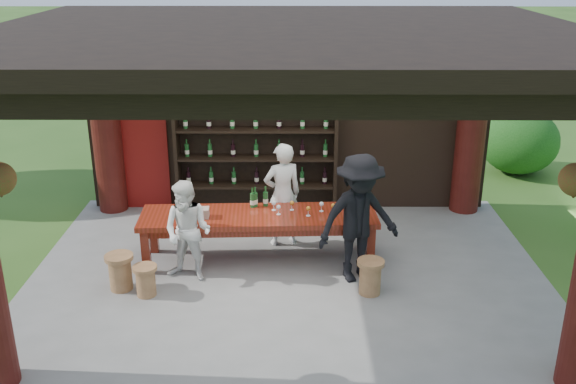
{
  "coord_description": "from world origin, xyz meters",
  "views": [
    {
      "loc": [
        0.04,
        -8.14,
        4.42
      ],
      "look_at": [
        0.0,
        0.4,
        1.15
      ],
      "focal_mm": 40.0,
      "sensor_mm": 36.0,
      "label": 1
    }
  ],
  "objects_px": {
    "stool_near_right": "(370,276)",
    "stool_far_left": "(120,271)",
    "stool_near_left": "(146,280)",
    "tasting_table": "(259,221)",
    "host": "(283,195)",
    "napkin_basket": "(200,213)",
    "guest_woman": "(188,231)",
    "wine_shelf": "(256,145)",
    "guest_man": "(359,219)"
  },
  "relations": [
    {
      "from": "napkin_basket",
      "to": "guest_woman",
      "type": "bearing_deg",
      "value": -104.4
    },
    {
      "from": "stool_near_right",
      "to": "napkin_basket",
      "type": "xyz_separation_m",
      "value": [
        -2.39,
        0.86,
        0.56
      ]
    },
    {
      "from": "wine_shelf",
      "to": "napkin_basket",
      "type": "distance_m",
      "value": 2.2
    },
    {
      "from": "stool_near_left",
      "to": "stool_far_left",
      "type": "height_order",
      "value": "stool_far_left"
    },
    {
      "from": "tasting_table",
      "to": "guest_woman",
      "type": "relative_size",
      "value": 2.41
    },
    {
      "from": "tasting_table",
      "to": "guest_woman",
      "type": "height_order",
      "value": "guest_woman"
    },
    {
      "from": "stool_near_left",
      "to": "stool_near_right",
      "type": "height_order",
      "value": "stool_near_right"
    },
    {
      "from": "stool_far_left",
      "to": "stool_near_left",
      "type": "bearing_deg",
      "value": -24.27
    },
    {
      "from": "stool_near_right",
      "to": "host",
      "type": "relative_size",
      "value": 0.3
    },
    {
      "from": "host",
      "to": "stool_far_left",
      "type": "bearing_deg",
      "value": 14.45
    },
    {
      "from": "guest_man",
      "to": "stool_near_right",
      "type": "bearing_deg",
      "value": -91.64
    },
    {
      "from": "host",
      "to": "guest_woman",
      "type": "xyz_separation_m",
      "value": [
        -1.3,
        -1.16,
        -0.1
      ]
    },
    {
      "from": "wine_shelf",
      "to": "guest_man",
      "type": "distance_m",
      "value": 2.93
    },
    {
      "from": "wine_shelf",
      "to": "tasting_table",
      "type": "distance_m",
      "value": 2.01
    },
    {
      "from": "wine_shelf",
      "to": "guest_woman",
      "type": "xyz_separation_m",
      "value": [
        -0.83,
        -2.48,
        -0.51
      ]
    },
    {
      "from": "wine_shelf",
      "to": "stool_far_left",
      "type": "xyz_separation_m",
      "value": [
        -1.74,
        -2.8,
        -0.96
      ]
    },
    {
      "from": "wine_shelf",
      "to": "stool_near_right",
      "type": "relative_size",
      "value": 5.69
    },
    {
      "from": "stool_near_left",
      "to": "stool_near_right",
      "type": "distance_m",
      "value": 3.03
    },
    {
      "from": "wine_shelf",
      "to": "stool_near_left",
      "type": "bearing_deg",
      "value": -114.49
    },
    {
      "from": "stool_far_left",
      "to": "host",
      "type": "height_order",
      "value": "host"
    },
    {
      "from": "stool_far_left",
      "to": "guest_woman",
      "type": "xyz_separation_m",
      "value": [
        0.91,
        0.31,
        0.45
      ]
    },
    {
      "from": "host",
      "to": "guest_man",
      "type": "xyz_separation_m",
      "value": [
        1.07,
        -1.16,
        0.1
      ]
    },
    {
      "from": "tasting_table",
      "to": "guest_woman",
      "type": "xyz_separation_m",
      "value": [
        -0.96,
        -0.57,
        0.09
      ]
    },
    {
      "from": "stool_near_right",
      "to": "stool_far_left",
      "type": "bearing_deg",
      "value": 178.28
    },
    {
      "from": "tasting_table",
      "to": "napkin_basket",
      "type": "bearing_deg",
      "value": -171.91
    },
    {
      "from": "wine_shelf",
      "to": "guest_woman",
      "type": "relative_size",
      "value": 1.92
    },
    {
      "from": "host",
      "to": "stool_near_left",
      "type": "bearing_deg",
      "value": 22.79
    },
    {
      "from": "stool_near_left",
      "to": "stool_near_right",
      "type": "xyz_separation_m",
      "value": [
        3.03,
        0.07,
        0.03
      ]
    },
    {
      "from": "wine_shelf",
      "to": "tasting_table",
      "type": "xyz_separation_m",
      "value": [
        0.13,
        -1.92,
        -0.6
      ]
    },
    {
      "from": "guest_woman",
      "to": "napkin_basket",
      "type": "xyz_separation_m",
      "value": [
        0.11,
        0.45,
        0.09
      ]
    },
    {
      "from": "guest_woman",
      "to": "guest_man",
      "type": "relative_size",
      "value": 0.79
    },
    {
      "from": "stool_near_left",
      "to": "stool_far_left",
      "type": "bearing_deg",
      "value": 155.73
    },
    {
      "from": "stool_near_left",
      "to": "stool_near_right",
      "type": "bearing_deg",
      "value": 1.33
    },
    {
      "from": "host",
      "to": "guest_woman",
      "type": "distance_m",
      "value": 1.75
    },
    {
      "from": "guest_man",
      "to": "napkin_basket",
      "type": "relative_size",
      "value": 7.1
    },
    {
      "from": "guest_man",
      "to": "wine_shelf",
      "type": "bearing_deg",
      "value": 101.82
    },
    {
      "from": "host",
      "to": "tasting_table",
      "type": "bearing_deg",
      "value": 40.6
    },
    {
      "from": "stool_near_right",
      "to": "napkin_basket",
      "type": "bearing_deg",
      "value": 160.15
    },
    {
      "from": "stool_near_right",
      "to": "guest_man",
      "type": "xyz_separation_m",
      "value": [
        -0.14,
        0.42,
        0.66
      ]
    },
    {
      "from": "napkin_basket",
      "to": "guest_man",
      "type": "bearing_deg",
      "value": -11.12
    },
    {
      "from": "stool_far_left",
      "to": "host",
      "type": "distance_m",
      "value": 2.71
    },
    {
      "from": "stool_near_right",
      "to": "stool_far_left",
      "type": "relative_size",
      "value": 0.96
    },
    {
      "from": "wine_shelf",
      "to": "tasting_table",
      "type": "bearing_deg",
      "value": -86.22
    },
    {
      "from": "stool_far_left",
      "to": "guest_woman",
      "type": "height_order",
      "value": "guest_woman"
    },
    {
      "from": "stool_near_left",
      "to": "host",
      "type": "xyz_separation_m",
      "value": [
        1.82,
        1.65,
        0.6
      ]
    },
    {
      "from": "tasting_table",
      "to": "host",
      "type": "distance_m",
      "value": 0.72
    },
    {
      "from": "wine_shelf",
      "to": "host",
      "type": "bearing_deg",
      "value": -70.35
    },
    {
      "from": "stool_near_right",
      "to": "guest_man",
      "type": "distance_m",
      "value": 0.8
    },
    {
      "from": "tasting_table",
      "to": "stool_near_right",
      "type": "bearing_deg",
      "value": -32.39
    },
    {
      "from": "host",
      "to": "guest_woman",
      "type": "relative_size",
      "value": 1.14
    }
  ]
}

